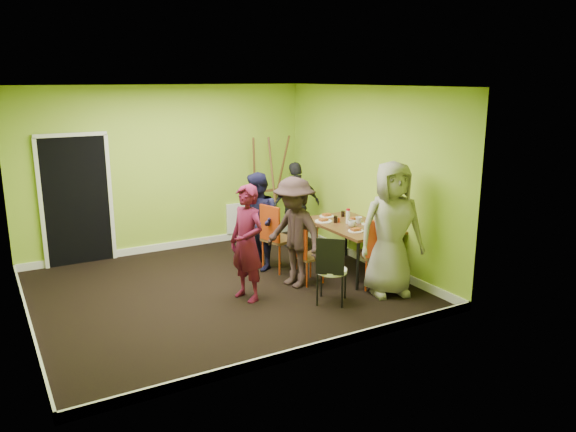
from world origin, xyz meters
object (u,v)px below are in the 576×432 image
at_px(chair_bentwood, 331,267).
at_px(person_left_near, 294,232).
at_px(chair_back_end, 297,212).
at_px(thermos, 348,217).
at_px(person_front_end, 391,229).
at_px(orange_bottle, 339,220).
at_px(person_back_end, 296,205).
at_px(easel, 269,188).
at_px(dining_table, 352,228).
at_px(blue_bottle, 383,222).
at_px(person_left_far, 258,222).
at_px(person_standing, 247,243).
at_px(chair_front_end, 377,249).
at_px(chair_left_far, 275,234).
at_px(chair_left_near, 305,252).

xyz_separation_m(chair_bentwood, person_left_near, (-0.07, 0.83, 0.28)).
distance_m(chair_back_end, thermos, 1.34).
height_order(thermos, person_front_end, person_front_end).
bearing_deg(orange_bottle, person_back_end, 88.75).
height_order(easel, person_front_end, easel).
xyz_separation_m(easel, person_front_end, (0.15, -3.28, -0.01)).
distance_m(dining_table, chair_bentwood, 1.37).
height_order(dining_table, chair_back_end, chair_back_end).
distance_m(thermos, blue_bottle, 0.55).
bearing_deg(person_front_end, blue_bottle, 76.92).
relative_size(chair_back_end, orange_bottle, 13.14).
relative_size(blue_bottle, person_back_end, 0.13).
xyz_separation_m(chair_back_end, chair_bentwood, (-0.85, -2.32, -0.15)).
distance_m(easel, person_front_end, 3.28).
bearing_deg(person_left_far, chair_bentwood, 6.70).
xyz_separation_m(chair_bentwood, person_left_far, (-0.19, 1.75, 0.24)).
relative_size(person_left_far, person_left_near, 0.96).
bearing_deg(blue_bottle, person_standing, 175.35).
distance_m(person_left_near, person_front_end, 1.35).
bearing_deg(chair_back_end, person_front_end, 69.87).
bearing_deg(orange_bottle, easel, 93.13).
bearing_deg(blue_bottle, person_front_end, -119.84).
height_order(chair_front_end, chair_bentwood, chair_front_end).
relative_size(person_back_end, person_front_end, 0.81).
height_order(easel, person_left_far, easel).
bearing_deg(dining_table, chair_left_far, 149.47).
bearing_deg(easel, chair_left_far, -114.63).
relative_size(chair_front_end, chair_bentwood, 1.09).
distance_m(chair_front_end, person_left_far, 1.92).
bearing_deg(orange_bottle, blue_bottle, -56.52).
xyz_separation_m(chair_front_end, orange_bottle, (-0.01, 0.94, 0.21)).
xyz_separation_m(dining_table, chair_front_end, (-0.11, -0.75, -0.12)).
bearing_deg(dining_table, chair_bentwood, -137.11).
height_order(chair_back_end, chair_front_end, chair_front_end).
bearing_deg(orange_bottle, person_front_end, -88.25).
relative_size(easel, thermos, 9.50).
height_order(thermos, blue_bottle, thermos).
xyz_separation_m(dining_table, person_left_far, (-1.19, 0.82, 0.06)).
relative_size(chair_back_end, person_left_far, 0.63).
bearing_deg(chair_back_end, orange_bottle, 69.74).
bearing_deg(dining_table, blue_bottle, -55.50).
relative_size(blue_bottle, person_left_near, 0.12).
height_order(orange_bottle, person_left_near, person_left_near).
height_order(thermos, person_left_near, person_left_near).
xyz_separation_m(dining_table, person_back_end, (-0.09, 1.54, 0.06)).
relative_size(chair_back_end, person_front_end, 0.51).
height_order(chair_front_end, person_left_near, person_left_near).
bearing_deg(blue_bottle, chair_back_end, 103.09).
height_order(chair_left_near, chair_front_end, chair_front_end).
xyz_separation_m(easel, person_left_near, (-0.84, -2.37, -0.15)).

